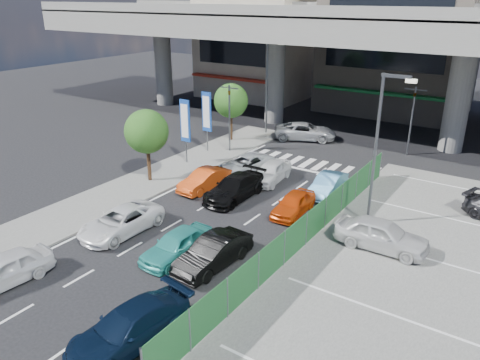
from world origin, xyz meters
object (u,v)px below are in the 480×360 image
Objects in this scene: signboard_near at (185,123)px; tree_near at (147,132)px; street_lamp_right at (380,139)px; taxi_orange_right at (293,204)px; taxi_orange_left at (205,180)px; kei_truck_front_right at (328,185)px; van_white_back_left at (4,270)px; sedan_black_mid at (235,188)px; tree_far at (231,101)px; wagon_silver_front_left at (245,165)px; traffic_light_right at (414,104)px; traffic_light_left at (229,102)px; street_lamp_left at (269,79)px; minivan_navy_back at (129,327)px; hatch_black_mid_right at (213,253)px; sedan_white_mid_left at (121,221)px; traffic_cone at (363,225)px; crossing_wagon_silver at (305,131)px; parked_sedan_white at (382,234)px; taxi_teal_mid at (177,245)px; signboard_far at (207,114)px; sedan_white_front_mid at (271,172)px.

signboard_near is 0.98× the size of tree_near.
taxi_orange_right is at bearing -164.59° from street_lamp_right.
kei_truck_front_right is at bearing 32.36° from taxi_orange_left.
van_white_back_left and sedan_black_mid have the same top height.
tree_far reaches higher than taxi_orange_left.
kei_truck_front_right is at bearing -27.77° from tree_far.
wagon_silver_front_left is at bearing 85.91° from taxi_orange_left.
traffic_light_left is at bearing -149.11° from traffic_light_right.
street_lamp_left is 1.70× the size of signboard_near.
minivan_navy_back is 5.70m from hatch_black_mid_right.
sedan_white_mid_left is at bearing 89.37° from van_white_back_left.
sedan_white_mid_left is at bearing -135.13° from taxi_orange_right.
traffic_light_left reaches higher than sedan_white_mid_left.
traffic_light_right is 14.67m from traffic_cone.
street_lamp_left is 5.38m from crossing_wagon_silver.
sedan_black_mid is (6.96, -9.66, -2.70)m from tree_far.
traffic_light_left reaches higher than sedan_black_mid.
traffic_cone is (14.14, 0.84, -2.94)m from tree_near.
tree_far is 1.01× the size of minivan_navy_back.
van_white_back_left is 14.60m from taxi_orange_right.
minivan_navy_back is 12.46m from parked_sedan_white.
signboard_near is at bearing 130.18° from taxi_teal_mid.
minivan_navy_back is (11.06, -22.11, -2.70)m from tree_far.
van_white_back_left is (2.50, -25.97, -4.08)m from street_lamp_left.
signboard_far is 0.99× the size of sedan_black_mid.
taxi_teal_mid is 10.77m from sedan_white_front_mid.
sedan_black_mid is (-1.64, 7.11, 0.02)m from taxi_teal_mid.
street_lamp_right is at bearing -6.87° from wagon_silver_front_left.
signboard_near is 14.19m from hatch_black_mid_right.
hatch_black_mid_right is at bearing -78.83° from sedan_white_front_mid.
sedan_black_mid is 7.98m from traffic_cone.
taxi_orange_right is (-0.14, 12.49, -0.07)m from minivan_navy_back.
sedan_black_mid is (6.16, 0.84, -2.70)m from tree_near.
tree_far is 17.37m from sedan_white_mid_left.
tree_near is 1.19× the size of van_white_back_left.
taxi_orange_left is 0.81× the size of sedan_black_mid.
street_lamp_right is 1.67× the size of tree_far.
crossing_wagon_silver is at bearing 56.69° from signboard_far.
traffic_light_left is 5.88m from wagon_silver_front_left.
taxi_teal_mid is 5.16× the size of traffic_cone.
parked_sedan_white is (14.76, -14.27, -3.96)m from street_lamp_left.
taxi_orange_right is 4.73× the size of traffic_cone.
street_lamp_right is 18.06m from street_lamp_left.
traffic_light_left reaches higher than tree_far.
signboard_near reaches higher than sedan_white_mid_left.
minivan_navy_back is at bearing -48.54° from tree_near.
taxi_orange_right is (10.91, -9.62, -2.77)m from tree_far.
street_lamp_right is at bearing 57.21° from van_white_back_left.
street_lamp_left is 10.41× the size of traffic_cone.
wagon_silver_front_left is at bearing 91.27° from van_white_back_left.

